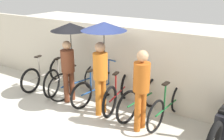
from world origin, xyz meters
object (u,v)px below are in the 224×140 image
object	(u,v)px
parked_bicycle_2	(79,81)
pedestrian_center	(103,44)
pedestrian_leading	(69,42)
parked_bicycle_1	(62,76)
pedestrian_trailing	(141,85)
parked_bicycle_6	(168,105)
parked_bicycle_0	(45,74)
parked_bicycle_3	(96,89)
parked_bicycle_5	(141,98)
parked_bicycle_4	(119,92)

from	to	relation	value
parked_bicycle_2	pedestrian_center	bearing A→B (deg)	-98.04
parked_bicycle_2	pedestrian_leading	xyz separation A→B (m)	(0.03, -0.31, 1.11)
parked_bicycle_1	pedestrian_trailing	world-z (taller)	pedestrian_trailing
parked_bicycle_6	pedestrian_center	distance (m)	1.90
parked_bicycle_0	parked_bicycle_3	distance (m)	1.82
parked_bicycle_3	parked_bicycle_5	size ratio (longest dim) A/B	0.93
parked_bicycle_0	pedestrian_leading	world-z (taller)	pedestrian_leading
parked_bicycle_6	parked_bicycle_1	bearing A→B (deg)	95.35
parked_bicycle_0	parked_bicycle_1	xyz separation A→B (m)	(0.61, 0.07, 0.03)
parked_bicycle_2	pedestrian_leading	bearing A→B (deg)	-162.09
parked_bicycle_4	parked_bicycle_5	world-z (taller)	parked_bicycle_5
pedestrian_trailing	parked_bicycle_6	bearing A→B (deg)	67.55
parked_bicycle_2	parked_bicycle_6	world-z (taller)	parked_bicycle_6
parked_bicycle_0	parked_bicycle_5	xyz separation A→B (m)	(3.04, 0.02, 0.03)
parked_bicycle_6	pedestrian_center	world-z (taller)	pedestrian_center
pedestrian_trailing	parked_bicycle_0	bearing A→B (deg)	178.36
pedestrian_leading	parked_bicycle_2	bearing A→B (deg)	101.91
parked_bicycle_6	parked_bicycle_5	bearing A→B (deg)	99.73
pedestrian_center	parked_bicycle_1	bearing A→B (deg)	168.06
parked_bicycle_3	pedestrian_leading	distance (m)	1.30
parked_bicycle_0	parked_bicycle_6	distance (m)	3.64
pedestrian_leading	pedestrian_trailing	distance (m)	2.13
parked_bicycle_4	pedestrian_trailing	bearing A→B (deg)	-133.34
parked_bicycle_2	pedestrian_trailing	size ratio (longest dim) A/B	1.08
parked_bicycle_5	pedestrian_center	xyz separation A→B (m)	(-0.77, -0.38, 1.22)
pedestrian_leading	pedestrian_trailing	world-z (taller)	pedestrian_leading
pedestrian_center	pedestrian_trailing	size ratio (longest dim) A/B	1.24
parked_bicycle_4	pedestrian_center	xyz separation A→B (m)	(-0.16, -0.41, 1.23)
pedestrian_center	pedestrian_trailing	bearing A→B (deg)	-7.87
parked_bicycle_0	parked_bicycle_3	xyz separation A→B (m)	(1.82, -0.03, -0.01)
parked_bicycle_5	parked_bicycle_6	bearing A→B (deg)	-77.26
parked_bicycle_6	parked_bicycle_3	bearing A→B (deg)	98.41
parked_bicycle_0	pedestrian_leading	xyz separation A→B (m)	(1.24, -0.26, 1.13)
parked_bicycle_0	parked_bicycle_4	bearing A→B (deg)	-92.72
parked_bicycle_0	pedestrian_leading	bearing A→B (deg)	-105.83
parked_bicycle_3	parked_bicycle_5	world-z (taller)	parked_bicycle_5
parked_bicycle_2	pedestrian_trailing	xyz separation A→B (m)	(2.07, -0.60, 0.58)
parked_bicycle_6	parked_bicycle_4	bearing A→B (deg)	96.09
parked_bicycle_4	parked_bicycle_2	bearing A→B (deg)	81.23
pedestrian_leading	pedestrian_center	distance (m)	1.03
parked_bicycle_0	parked_bicycle_2	size ratio (longest dim) A/B	0.99
parked_bicycle_2	parked_bicycle_3	size ratio (longest dim) A/B	1.12
pedestrian_center	parked_bicycle_4	bearing A→B (deg)	70.58
parked_bicycle_0	parked_bicycle_5	world-z (taller)	parked_bicycle_5
parked_bicycle_1	parked_bicycle_5	distance (m)	2.43
parked_bicycle_0	pedestrian_center	world-z (taller)	pedestrian_center
parked_bicycle_5	pedestrian_leading	size ratio (longest dim) A/B	0.89
parked_bicycle_6	pedestrian_center	size ratio (longest dim) A/B	0.84
parked_bicycle_1	pedestrian_trailing	size ratio (longest dim) A/B	1.07
parked_bicycle_6	pedestrian_center	bearing A→B (deg)	112.43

